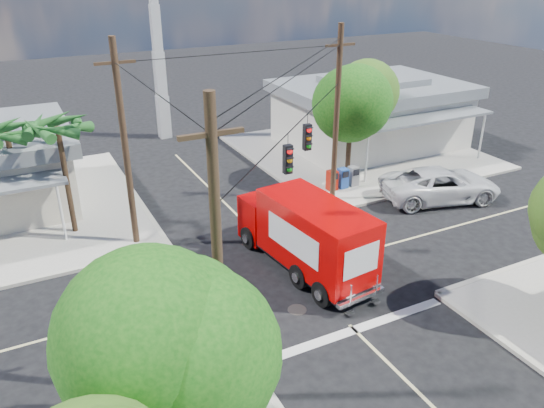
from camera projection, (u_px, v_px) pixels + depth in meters
ground at (294, 271)px, 21.76m from camera, size 120.00×120.00×0.00m
sidewalk_ne at (358, 152)px, 35.00m from camera, size 14.12×14.12×0.14m
road_markings at (312, 289)px, 20.56m from camera, size 32.00×32.00×0.01m
building_ne at (371, 112)px, 35.61m from camera, size 11.80×10.20×4.50m
radio_tower at (158, 57)px, 35.80m from camera, size 0.80×0.80×17.00m
tree_sw_front at (179, 346)px, 10.96m from camera, size 3.88×3.78×6.03m
tree_ne_front at (352, 101)px, 28.19m from camera, size 4.21×4.14×6.66m
tree_ne_back at (367, 98)px, 31.28m from camera, size 3.77×3.66×5.82m
palm_nw_front at (58, 129)px, 22.64m from camera, size 3.01×3.08×5.59m
palm_nw_back at (7, 134)px, 23.19m from camera, size 3.01×3.08×5.19m
utility_poles at (240, 157)px, 20.45m from camera, size 12.00×10.68×9.00m
vending_boxes at (343, 178)px, 29.16m from camera, size 1.90×0.50×1.10m
delivery_truck at (305, 234)px, 21.30m from camera, size 3.04×7.43×3.13m
parked_car at (441, 184)px, 27.87m from camera, size 6.79×4.43×1.74m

